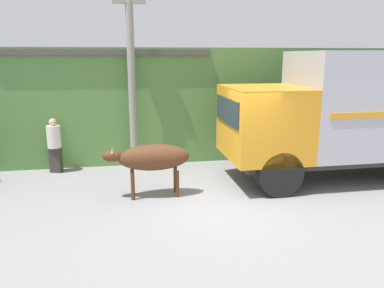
{
  "coord_description": "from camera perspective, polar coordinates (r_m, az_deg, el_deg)",
  "views": [
    {
      "loc": [
        -2.17,
        -7.71,
        3.29
      ],
      "look_at": [
        -0.6,
        1.03,
        1.19
      ],
      "focal_mm": 35.0,
      "sensor_mm": 36.0,
      "label": 1
    }
  ],
  "objects": [
    {
      "name": "pedestrian_on_hill",
      "position": [
        11.36,
        -20.24,
        0.07
      ],
      "size": [
        0.48,
        0.48,
        1.57
      ],
      "rotation": [
        0.0,
        0.0,
        2.82
      ],
      "color": "#38332D",
      "rests_on": "ground_plane"
    },
    {
      "name": "cargo_truck",
      "position": [
        10.79,
        22.99,
        4.63
      ],
      "size": [
        6.32,
        2.32,
        3.4
      ],
      "rotation": [
        0.0,
        0.0,
        0.01
      ],
      "color": "#2D2D2D",
      "rests_on": "ground_plane"
    },
    {
      "name": "ground_plane",
      "position": [
        8.66,
        5.19,
        -9.08
      ],
      "size": [
        60.0,
        60.0,
        0.0
      ],
      "primitive_type": "plane",
      "color": "gray"
    },
    {
      "name": "hillside_embankment",
      "position": [
        14.64,
        -1.62,
        7.33
      ],
      "size": [
        32.0,
        6.3,
        3.52
      ],
      "color": "#568442",
      "rests_on": "ground_plane"
    },
    {
      "name": "brown_cow",
      "position": [
        8.85,
        -6.1,
        -2.14
      ],
      "size": [
        2.03,
        0.62,
        1.27
      ],
      "rotation": [
        0.0,
        0.0,
        -0.0
      ],
      "color": "#512D19",
      "rests_on": "ground_plane"
    },
    {
      "name": "building_backdrop",
      "position": [
        12.58,
        -12.82,
        5.95
      ],
      "size": [
        6.22,
        2.7,
        3.47
      ],
      "color": "#C6B793",
      "rests_on": "ground_plane"
    },
    {
      "name": "utility_pole",
      "position": [
        10.87,
        -9.2,
        10.56
      ],
      "size": [
        0.9,
        0.21,
        5.36
      ],
      "color": "gray",
      "rests_on": "ground_plane"
    }
  ]
}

